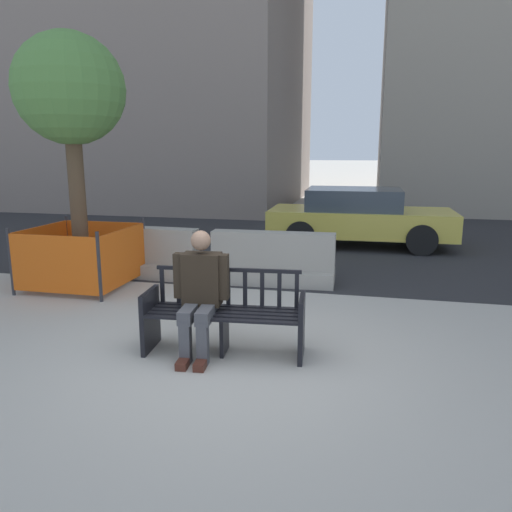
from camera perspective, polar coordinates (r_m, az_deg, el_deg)
ground_plane at (r=5.27m, az=-3.31°, el=-11.90°), size 200.00×200.00×0.00m
street_asphalt at (r=13.55m, az=7.06°, el=2.92°), size 120.00×12.00×0.01m
street_bench at (r=5.35m, az=-3.61°, el=-6.93°), size 1.73×0.67×0.88m
seated_person at (r=5.27m, az=-6.42°, el=-3.96°), size 0.59×0.75×1.31m
jersey_barrier_centre at (r=8.12m, az=1.93°, el=-0.73°), size 2.02×0.74×0.84m
jersey_barrier_left at (r=8.84m, az=-12.83°, el=0.03°), size 2.03×0.77×0.84m
street_tree at (r=8.25m, az=-20.51°, el=17.06°), size 1.64×1.64×3.84m
construction_fence at (r=8.37m, az=-19.28°, el=0.16°), size 1.50×1.50×1.02m
car_taxi_near at (r=11.50m, az=11.65°, el=4.42°), size 4.07×1.95×1.29m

